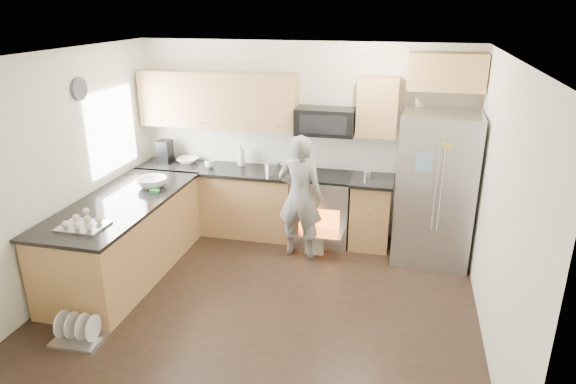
% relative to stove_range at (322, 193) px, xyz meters
% --- Properties ---
extents(ground, '(4.50, 4.50, 0.00)m').
position_rel_stove_range_xyz_m(ground, '(-0.35, -1.69, -0.68)').
color(ground, black).
rests_on(ground, ground).
extents(room_shell, '(4.54, 4.04, 2.62)m').
position_rel_stove_range_xyz_m(room_shell, '(-0.39, -1.68, 1.00)').
color(room_shell, silver).
rests_on(room_shell, ground).
extents(back_cabinet_run, '(4.45, 0.64, 2.50)m').
position_rel_stove_range_xyz_m(back_cabinet_run, '(-0.94, 0.05, 0.29)').
color(back_cabinet_run, '#B78949').
rests_on(back_cabinet_run, ground).
extents(peninsula, '(0.96, 2.36, 1.04)m').
position_rel_stove_range_xyz_m(peninsula, '(-2.10, -1.44, -0.21)').
color(peninsula, '#B78949').
rests_on(peninsula, ground).
extents(stove_range, '(0.76, 0.97, 1.79)m').
position_rel_stove_range_xyz_m(stove_range, '(0.00, 0.00, 0.00)').
color(stove_range, '#B7B7BC').
rests_on(stove_range, ground).
extents(refrigerator, '(0.94, 0.75, 1.86)m').
position_rel_stove_range_xyz_m(refrigerator, '(1.42, -0.23, 0.25)').
color(refrigerator, '#B7B7BC').
rests_on(refrigerator, ground).
extents(person, '(0.61, 0.43, 1.58)m').
position_rel_stove_range_xyz_m(person, '(-0.20, -0.49, 0.11)').
color(person, gray).
rests_on(person, ground).
extents(dish_rack, '(0.47, 0.38, 0.29)m').
position_rel_stove_range_xyz_m(dish_rack, '(-1.88, -2.75, -0.60)').
color(dish_rack, '#B7B7BC').
rests_on(dish_rack, ground).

